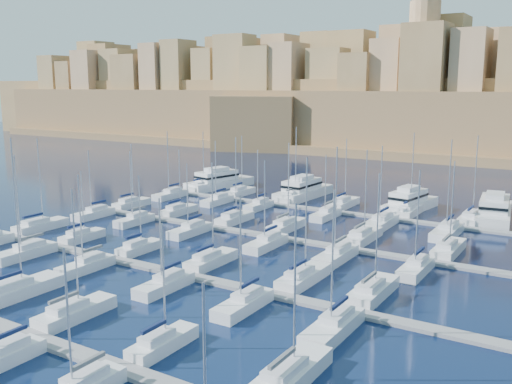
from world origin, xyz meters
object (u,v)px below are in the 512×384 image
Objects in this scene: sailboat_4 at (162,343)px; motor_yacht_c at (409,202)px; motor_yacht_d at (494,210)px; sailboat_2 at (17,290)px; motor_yacht_a at (219,181)px; motor_yacht_b at (303,190)px.

sailboat_4 is 70.32m from motor_yacht_c.
sailboat_4 reaches higher than motor_yacht_d.
sailboat_2 is 1.52× the size of sailboat_4.
motor_yacht_c is at bearing 88.92° from sailboat_4.
sailboat_4 is at bearing -57.94° from motor_yacht_a.
motor_yacht_c is 15.23m from motor_yacht_d.
motor_yacht_a is at bearing 179.42° from motor_yacht_b.
motor_yacht_c is at bearing -1.97° from motor_yacht_b.
sailboat_2 is 69.61m from motor_yacht_b.
sailboat_2 is 80.52m from motor_yacht_d.
sailboat_4 is 0.65× the size of motor_yacht_a.
sailboat_2 is at bearing -119.49° from motor_yacht_d.
motor_yacht_b is 23.48m from motor_yacht_c.
motor_yacht_a and motor_yacht_c have the same top height.
sailboat_4 is at bearing -3.73° from sailboat_2.
sailboat_4 is at bearing -72.71° from motor_yacht_b.
sailboat_2 reaches higher than sailboat_4.
motor_yacht_d is at bearing 77.02° from sailboat_4.
motor_yacht_c is at bearing -175.11° from motor_yacht_d.
sailboat_4 reaches higher than motor_yacht_c.
sailboat_4 is (23.13, -1.51, -0.08)m from sailboat_2.
motor_yacht_b is 0.93× the size of motor_yacht_d.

